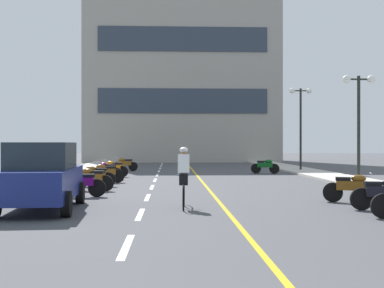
# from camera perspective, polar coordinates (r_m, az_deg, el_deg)

# --- Properties ---
(ground_plane) EXTENTS (140.00, 140.00, 0.00)m
(ground_plane) POSITION_cam_1_polar(r_m,az_deg,el_deg) (23.90, 0.54, -4.26)
(ground_plane) COLOR #47474C
(curb_left) EXTENTS (2.40, 72.00, 0.12)m
(curb_left) POSITION_cam_1_polar(r_m,az_deg,el_deg) (27.52, -14.97, -3.57)
(curb_left) COLOR #B7B2A8
(curb_left) RESTS_ON ground
(curb_right) EXTENTS (2.40, 72.00, 0.12)m
(curb_right) POSITION_cam_1_polar(r_m,az_deg,el_deg) (28.15, 15.04, -3.49)
(curb_right) COLOR #B7B2A8
(curb_right) RESTS_ON ground
(lane_dash_1) EXTENTS (0.14, 2.20, 0.01)m
(lane_dash_1) POSITION_cam_1_polar(r_m,az_deg,el_deg) (9.02, -7.42, -11.36)
(lane_dash_1) COLOR silver
(lane_dash_1) RESTS_ON ground
(lane_dash_2) EXTENTS (0.14, 2.20, 0.01)m
(lane_dash_2) POSITION_cam_1_polar(r_m,az_deg,el_deg) (12.95, -5.86, -7.88)
(lane_dash_2) COLOR silver
(lane_dash_2) RESTS_ON ground
(lane_dash_3) EXTENTS (0.14, 2.20, 0.01)m
(lane_dash_3) POSITION_cam_1_polar(r_m,az_deg,el_deg) (16.92, -5.04, -6.02)
(lane_dash_3) COLOR silver
(lane_dash_3) RESTS_ON ground
(lane_dash_4) EXTENTS (0.14, 2.20, 0.01)m
(lane_dash_4) POSITION_cam_1_polar(r_m,az_deg,el_deg) (20.89, -4.53, -4.86)
(lane_dash_4) COLOR silver
(lane_dash_4) RESTS_ON ground
(lane_dash_5) EXTENTS (0.14, 2.20, 0.01)m
(lane_dash_5) POSITION_cam_1_polar(r_m,az_deg,el_deg) (24.88, -4.19, -4.08)
(lane_dash_5) COLOR silver
(lane_dash_5) RESTS_ON ground
(lane_dash_6) EXTENTS (0.14, 2.20, 0.01)m
(lane_dash_6) POSITION_cam_1_polar(r_m,az_deg,el_deg) (28.87, -3.94, -3.51)
(lane_dash_6) COLOR silver
(lane_dash_6) RESTS_ON ground
(lane_dash_7) EXTENTS (0.14, 2.20, 0.01)m
(lane_dash_7) POSITION_cam_1_polar(r_m,az_deg,el_deg) (32.86, -3.76, -3.08)
(lane_dash_7) COLOR silver
(lane_dash_7) RESTS_ON ground
(lane_dash_8) EXTENTS (0.14, 2.20, 0.01)m
(lane_dash_8) POSITION_cam_1_polar(r_m,az_deg,el_deg) (36.86, -3.61, -2.75)
(lane_dash_8) COLOR silver
(lane_dash_8) RESTS_ON ground
(lane_dash_9) EXTENTS (0.14, 2.20, 0.01)m
(lane_dash_9) POSITION_cam_1_polar(r_m,az_deg,el_deg) (40.85, -3.49, -2.48)
(lane_dash_9) COLOR silver
(lane_dash_9) RESTS_ON ground
(lane_dash_10) EXTENTS (0.14, 2.20, 0.01)m
(lane_dash_10) POSITION_cam_1_polar(r_m,az_deg,el_deg) (44.85, -3.40, -2.25)
(lane_dash_10) COLOR silver
(lane_dash_10) RESTS_ON ground
(lane_dash_11) EXTENTS (0.14, 2.20, 0.01)m
(lane_dash_11) POSITION_cam_1_polar(r_m,az_deg,el_deg) (48.84, -3.32, -2.07)
(lane_dash_11) COLOR silver
(lane_dash_11) RESTS_ON ground
(centre_line_yellow) EXTENTS (0.12, 66.00, 0.01)m
(centre_line_yellow) POSITION_cam_1_polar(r_m,az_deg,el_deg) (26.90, 0.75, -3.77)
(centre_line_yellow) COLOR gold
(centre_line_yellow) RESTS_ON ground
(office_building) EXTENTS (19.08, 9.23, 19.51)m
(office_building) POSITION_cam_1_polar(r_m,az_deg,el_deg) (52.98, -1.14, 8.67)
(office_building) COLOR #9E998E
(office_building) RESTS_ON ground
(street_lamp_mid) EXTENTS (1.46, 0.36, 4.70)m
(street_lamp_mid) POSITION_cam_1_polar(r_m,az_deg,el_deg) (23.59, 18.28, 4.43)
(street_lamp_mid) COLOR black
(street_lamp_mid) RESTS_ON curb_right
(street_lamp_far) EXTENTS (1.46, 0.36, 5.28)m
(street_lamp_far) POSITION_cam_1_polar(r_m,az_deg,el_deg) (33.55, 12.14, 3.76)
(street_lamp_far) COLOR black
(street_lamp_far) RESTS_ON curb_right
(parked_car_near) EXTENTS (2.12, 4.29, 1.82)m
(parked_car_near) POSITION_cam_1_polar(r_m,az_deg,el_deg) (14.19, -16.57, -3.48)
(parked_car_near) COLOR black
(parked_car_near) RESTS_ON ground
(motorcycle_4) EXTENTS (1.70, 0.60, 0.92)m
(motorcycle_4) POSITION_cam_1_polar(r_m,az_deg,el_deg) (14.48, 20.71, -5.17)
(motorcycle_4) COLOR black
(motorcycle_4) RESTS_ON ground
(motorcycle_5) EXTENTS (1.65, 0.75, 0.92)m
(motorcycle_5) POSITION_cam_1_polar(r_m,az_deg,el_deg) (16.08, 17.60, -4.65)
(motorcycle_5) COLOR black
(motorcycle_5) RESTS_ON ground
(motorcycle_6) EXTENTS (1.70, 0.60, 0.92)m
(motorcycle_6) POSITION_cam_1_polar(r_m,az_deg,el_deg) (17.37, -12.49, -4.30)
(motorcycle_6) COLOR black
(motorcycle_6) RESTS_ON ground
(motorcycle_7) EXTENTS (1.66, 0.73, 0.92)m
(motorcycle_7) POSITION_cam_1_polar(r_m,az_deg,el_deg) (19.51, -11.21, -3.83)
(motorcycle_7) COLOR black
(motorcycle_7) RESTS_ON ground
(motorcycle_8) EXTENTS (1.70, 0.60, 0.92)m
(motorcycle_8) POSITION_cam_1_polar(r_m,az_deg,el_deg) (21.40, -10.86, -3.49)
(motorcycle_8) COLOR black
(motorcycle_8) RESTS_ON ground
(motorcycle_9) EXTENTS (1.68, 0.64, 0.92)m
(motorcycle_9) POSITION_cam_1_polar(r_m,az_deg,el_deg) (23.30, -9.76, -3.20)
(motorcycle_9) COLOR black
(motorcycle_9) RESTS_ON ground
(motorcycle_10) EXTENTS (1.64, 0.79, 0.92)m
(motorcycle_10) POSITION_cam_1_polar(r_m,az_deg,el_deg) (25.48, -9.63, -2.93)
(motorcycle_10) COLOR black
(motorcycle_10) RESTS_ON ground
(motorcycle_11) EXTENTS (1.64, 0.80, 0.92)m
(motorcycle_11) POSITION_cam_1_polar(r_m,az_deg,el_deg) (27.54, -8.88, -2.71)
(motorcycle_11) COLOR black
(motorcycle_11) RESTS_ON ground
(motorcycle_12) EXTENTS (1.64, 0.79, 0.92)m
(motorcycle_12) POSITION_cam_1_polar(r_m,az_deg,el_deg) (30.48, 8.27, -2.44)
(motorcycle_12) COLOR black
(motorcycle_12) RESTS_ON ground
(motorcycle_13) EXTENTS (1.69, 0.60, 0.92)m
(motorcycle_13) POSITION_cam_1_polar(r_m,az_deg,el_deg) (33.32, -7.60, -2.23)
(motorcycle_13) COLOR black
(motorcycle_13) RESTS_ON ground
(cyclist_rider) EXTENTS (0.42, 1.77, 1.71)m
(cyclist_rider) POSITION_cam_1_polar(r_m,az_deg,el_deg) (14.08, -0.95, -3.63)
(cyclist_rider) COLOR black
(cyclist_rider) RESTS_ON ground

